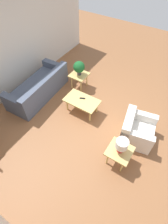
% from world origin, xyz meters
% --- Properties ---
extents(ground_plane, '(14.00, 14.00, 0.00)m').
position_xyz_m(ground_plane, '(0.00, 0.00, 0.00)').
color(ground_plane, '#8E5B38').
extents(wall_right, '(0.12, 7.20, 2.70)m').
position_xyz_m(wall_right, '(3.06, 0.00, 1.35)').
color(wall_right, silver).
rests_on(wall_right, ground_plane).
extents(sofa, '(1.01, 2.17, 0.76)m').
position_xyz_m(sofa, '(2.20, -0.07, 0.29)').
color(sofa, '#4C566B').
rests_on(sofa, ground_plane).
extents(armchair, '(0.93, 0.97, 0.75)m').
position_xyz_m(armchair, '(-1.02, -0.18, 0.31)').
color(armchair, silver).
rests_on(armchair, ground_plane).
extents(coffee_table, '(0.99, 0.58, 0.45)m').
position_xyz_m(coffee_table, '(0.67, -0.22, 0.40)').
color(coffee_table, tan).
rests_on(coffee_table, ground_plane).
extents(side_table_plant, '(0.54, 0.54, 0.51)m').
position_xyz_m(side_table_plant, '(1.35, -1.11, 0.44)').
color(side_table_plant, tan).
rests_on(side_table_plant, ground_plane).
extents(side_table_lamp, '(0.54, 0.54, 0.51)m').
position_xyz_m(side_table_lamp, '(-0.93, 0.69, 0.44)').
color(side_table_lamp, tan).
rests_on(side_table_lamp, ground_plane).
extents(potted_plant, '(0.36, 0.36, 0.47)m').
position_xyz_m(potted_plant, '(1.35, -1.11, 0.79)').
color(potted_plant, '#333338').
rests_on(potted_plant, side_table_plant).
extents(table_lamp, '(0.27, 0.27, 0.39)m').
position_xyz_m(table_lamp, '(-0.93, 0.69, 0.76)').
color(table_lamp, red).
rests_on(table_lamp, side_table_lamp).
extents(remote_control, '(0.16, 0.11, 0.02)m').
position_xyz_m(remote_control, '(0.70, -0.29, 0.46)').
color(remote_control, black).
rests_on(remote_control, coffee_table).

